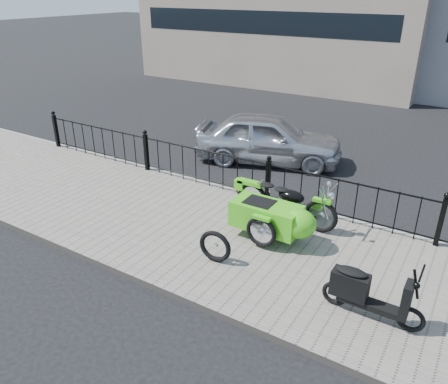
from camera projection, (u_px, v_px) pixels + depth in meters
The scene contains 8 objects.
ground at pixel (238, 230), 8.85m from camera, with size 120.00×120.00×0.00m, color black.
sidewalk at pixel (225, 239), 8.44m from camera, with size 30.00×3.80×0.12m, color slate.
curb at pixel (270, 201), 9.93m from camera, with size 30.00×0.10×0.12m, color gray.
iron_fence at pixel (268, 182), 9.59m from camera, with size 14.11×0.11×1.08m.
motorcycle_sidecar at pixel (278, 215), 8.19m from camera, with size 2.28×1.48×0.98m.
scooter at pixel (366, 293), 6.25m from camera, with size 1.47×0.43×1.00m.
spare_tire at pixel (215, 246), 7.52m from camera, with size 0.60×0.60×0.09m, color black.
sedan_car at pixel (268, 138), 12.03m from camera, with size 1.61×4.01×1.36m, color silver.
Camera 1 is at (3.80, -6.66, 4.49)m, focal length 35.00 mm.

